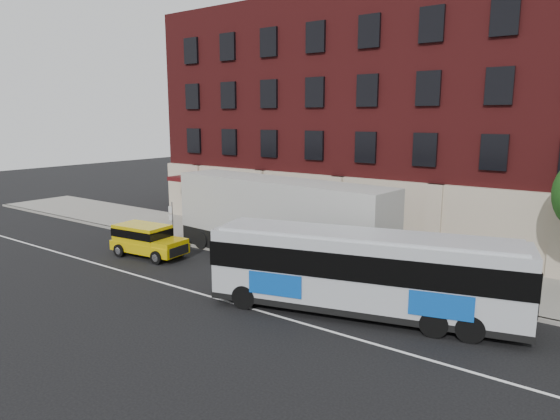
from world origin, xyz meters
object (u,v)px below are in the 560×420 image
Objects in this scene: sign_pole at (172,219)px; shipping_container at (279,221)px; yellow_suv at (146,238)px; city_bus at (363,270)px.

shipping_container reaches higher than sign_pole.
city_bus is at bearing -1.88° from yellow_suv.
sign_pole is at bearing 166.64° from city_bus.
shipping_container is (6.44, 3.76, 1.17)m from yellow_suv.
yellow_suv is 7.55m from shipping_container.
sign_pole is 3.38m from yellow_suv.
city_bus is (14.87, -3.53, 0.37)m from sign_pole.
shipping_container is at bearing 4.99° from sign_pole.
sign_pole is 0.53× the size of yellow_suv.
sign_pole is at bearing 113.09° from yellow_suv.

